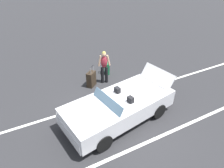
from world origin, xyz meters
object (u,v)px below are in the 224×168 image
(convertible_car, at_px, (115,109))
(suitcase_large_black, at_px, (91,79))
(traveler_person, at_px, (104,66))
(suitcase_medium_bright, at_px, (107,68))

(convertible_car, xyz_separation_m, suitcase_large_black, (-0.17, -2.69, -0.22))
(traveler_person, bearing_deg, suitcase_large_black, -72.58)
(suitcase_medium_bright, distance_m, traveler_person, 1.09)
(convertible_car, bearing_deg, suitcase_large_black, -103.01)
(convertible_car, relative_size, traveler_person, 2.68)
(suitcase_large_black, xyz_separation_m, traveler_person, (-0.70, -0.00, 0.56))
(convertible_car, bearing_deg, traveler_person, -117.32)
(suitcase_large_black, relative_size, suitcase_medium_bright, 1.11)
(suitcase_medium_bright, height_order, traveler_person, traveler_person)
(convertible_car, relative_size, suitcase_medium_bright, 4.60)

